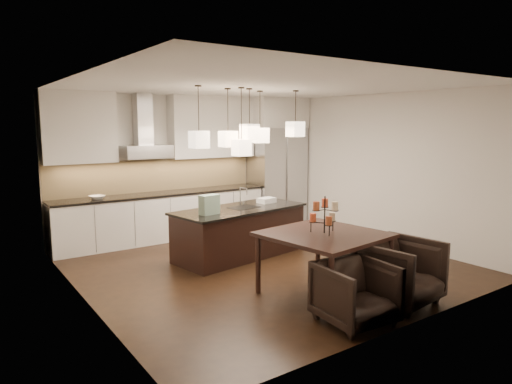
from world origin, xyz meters
TOP-DOWN VIEW (x-y plane):
  - floor at (0.00, 0.00)m, footprint 5.50×5.50m
  - ceiling at (0.00, 0.00)m, footprint 5.50×5.50m
  - wall_back at (0.00, 2.76)m, footprint 5.50×0.02m
  - wall_front at (0.00, -2.76)m, footprint 5.50×0.02m
  - wall_left at (-2.76, 0.00)m, footprint 0.02×5.50m
  - wall_right at (2.76, 0.00)m, footprint 0.02×5.50m
  - refrigerator at (2.10, 2.38)m, footprint 1.20×0.72m
  - fridge_panel at (2.10, 2.38)m, footprint 1.26×0.72m
  - lower_cabinets at (-0.62, 2.43)m, footprint 4.21×0.62m
  - countertop at (-0.62, 2.43)m, footprint 4.21×0.66m
  - backsplash at (-0.62, 2.73)m, footprint 4.21×0.02m
  - upper_cab_left at (-2.10, 2.57)m, footprint 1.25×0.35m
  - upper_cab_right at (0.55, 2.57)m, footprint 1.85×0.35m
  - hood_canopy at (-0.93, 2.48)m, footprint 0.90×0.52m
  - hood_chimney at (-0.93, 2.59)m, footprint 0.30×0.28m
  - fruit_bowl at (-1.90, 2.38)m, footprint 0.30×0.30m
  - island_body at (-0.03, 0.63)m, footprint 2.37×1.25m
  - island_top at (-0.03, 0.63)m, footprint 2.45×1.33m
  - faucet at (0.04, 0.73)m, footprint 0.12×0.23m
  - tote_bag at (-0.73, 0.43)m, footprint 0.33×0.21m
  - food_container at (0.63, 0.78)m, footprint 0.34×0.26m
  - dining_table at (-0.11, -1.50)m, footprint 1.54×1.54m
  - candelabra at (-0.11, -1.50)m, footprint 0.44×0.44m
  - candle_a at (0.04, -1.48)m, footprint 0.09×0.09m
  - candle_b at (-0.20, -1.38)m, footprint 0.09×0.09m
  - candle_c at (-0.17, -1.64)m, footprint 0.09×0.09m
  - candle_d at (-0.00, -1.39)m, footprint 0.09×0.09m
  - candle_e at (-0.25, -1.50)m, footprint 0.09×0.09m
  - candle_f at (-0.07, -1.64)m, footprint 0.09×0.09m
  - armchair_left at (-0.45, -2.38)m, footprint 0.82×0.84m
  - armchair_right at (0.47, -2.26)m, footprint 0.96×0.98m
  - pendant_a at (-0.89, 0.43)m, footprint 0.24×0.24m
  - pendant_b at (-0.25, 0.63)m, footprint 0.24×0.24m
  - pendant_c at (0.05, 0.46)m, footprint 0.24×0.24m
  - pendant_d at (0.50, 0.80)m, footprint 0.24×0.24m
  - pendant_e at (0.96, 0.39)m, footprint 0.24×0.24m
  - pendant_f at (-0.17, 0.36)m, footprint 0.24×0.24m

SIDE VIEW (x-z plane):
  - floor at x=0.00m, z-range -0.02..0.00m
  - armchair_left at x=-0.45m, z-range 0.00..0.71m
  - island_body at x=-0.03m, z-range 0.00..0.79m
  - armchair_right at x=0.47m, z-range 0.00..0.81m
  - dining_table at x=-0.11m, z-range 0.00..0.83m
  - lower_cabinets at x=-0.62m, z-range 0.00..0.88m
  - island_top at x=-0.03m, z-range 0.79..0.83m
  - food_container at x=0.63m, z-range 0.83..0.92m
  - countertop at x=-0.62m, z-range 0.88..0.92m
  - fruit_bowl at x=-1.90m, z-range 0.92..0.98m
  - tote_bag at x=-0.73m, z-range 0.83..1.14m
  - faucet at x=0.04m, z-range 0.83..1.17m
  - candle_a at x=0.04m, z-range 0.97..1.08m
  - candle_b at x=-0.20m, z-range 0.97..1.08m
  - candle_c at x=-0.17m, z-range 0.97..1.08m
  - candelabra at x=-0.11m, z-range 0.83..1.31m
  - refrigerator at x=2.10m, z-range 0.00..2.15m
  - candle_d at x=0.00m, z-range 1.14..1.25m
  - candle_e at x=-0.25m, z-range 1.14..1.25m
  - candle_f at x=-0.07m, z-range 1.14..1.25m
  - backsplash at x=-0.62m, z-range 0.92..1.55m
  - wall_back at x=0.00m, z-range 0.00..2.80m
  - wall_front at x=0.00m, z-range 0.00..2.80m
  - wall_left at x=-2.76m, z-range 0.00..2.80m
  - wall_right at x=2.76m, z-range 0.00..2.80m
  - hood_canopy at x=-0.93m, z-range 1.60..1.84m
  - pendant_f at x=-0.17m, z-range 1.73..1.99m
  - pendant_b at x=-0.25m, z-range 1.86..2.12m
  - pendant_a at x=-0.89m, z-range 1.87..2.13m
  - pendant_d at x=0.50m, z-range 1.91..2.17m
  - pendant_c at x=0.05m, z-range 1.97..2.23m
  - pendant_e at x=0.96m, z-range 2.01..2.27m
  - upper_cab_left at x=-2.10m, z-range 1.55..2.80m
  - upper_cab_right at x=0.55m, z-range 1.55..2.80m
  - hood_chimney at x=-0.93m, z-range 1.84..2.80m
  - fridge_panel at x=2.10m, z-range 2.15..2.80m
  - ceiling at x=0.00m, z-range 2.80..2.82m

